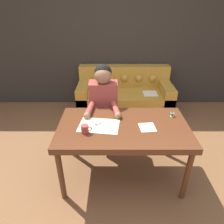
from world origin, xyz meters
name	(u,v)px	position (x,y,z in m)	size (l,w,h in m)	color
ground_plane	(117,179)	(0.00, 0.00, 0.00)	(16.00, 16.00, 0.00)	brown
wall_back	(115,39)	(0.00, 2.16, 1.30)	(8.00, 0.06, 2.60)	#2D2823
dining_table	(123,131)	(0.06, 0.08, 0.66)	(1.44, 0.82, 0.74)	#562D19
couch	(124,97)	(0.17, 1.76, 0.31)	(1.74, 0.80, 0.85)	#B7842D
person	(103,108)	(-0.18, 0.67, 0.65)	(0.45, 0.62, 1.25)	#33281E
pattern_paper_main	(98,126)	(-0.21, 0.08, 0.74)	(0.47, 0.35, 0.00)	beige
pattern_paper_offcut	(147,127)	(0.31, 0.04, 0.74)	(0.19, 0.20, 0.00)	beige
scissors	(99,124)	(-0.21, 0.11, 0.74)	(0.23, 0.13, 0.01)	silver
mug	(85,129)	(-0.35, -0.05, 0.78)	(0.11, 0.08, 0.09)	#9E3833
thread_spool	(172,115)	(0.64, 0.28, 0.76)	(0.04, 0.04, 0.05)	#338C4C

